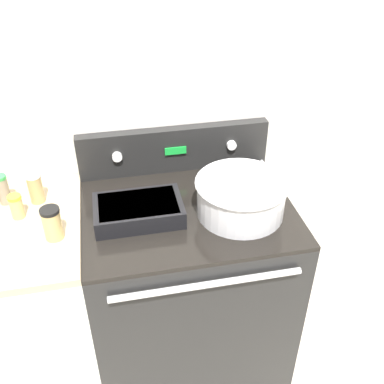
{
  "coord_description": "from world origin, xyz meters",
  "views": [
    {
      "loc": [
        -0.26,
        -1.04,
        1.96
      ],
      "look_at": [
        0.02,
        0.33,
        0.99
      ],
      "focal_mm": 42.0,
      "sensor_mm": 36.0,
      "label": 1
    }
  ],
  "objects": [
    {
      "name": "side_counter",
      "position": [
        -0.72,
        0.31,
        0.47
      ],
      "size": [
        0.63,
        0.63,
        0.94
      ],
      "color": "silver",
      "rests_on": "ground_plane"
    },
    {
      "name": "spice_jar_green_cap",
      "position": [
        -0.68,
        0.48,
        1.0
      ],
      "size": [
        0.05,
        0.05,
        0.12
      ],
      "color": "gray",
      "rests_on": "side_counter"
    },
    {
      "name": "spice_jar_black_cap",
      "position": [
        -0.49,
        0.22,
        1.0
      ],
      "size": [
        0.07,
        0.07,
        0.12
      ],
      "color": "tan",
      "rests_on": "side_counter"
    },
    {
      "name": "mixing_bowl",
      "position": [
        0.19,
        0.25,
        1.01
      ],
      "size": [
        0.34,
        0.34,
        0.14
      ],
      "color": "silver",
      "rests_on": "stove_range"
    },
    {
      "name": "kitchen_wall",
      "position": [
        0.0,
        0.66,
        1.25
      ],
      "size": [
        8.0,
        0.05,
        2.5
      ],
      "color": "silver",
      "rests_on": "ground_plane"
    },
    {
      "name": "ladle",
      "position": [
        0.39,
        0.43,
        0.97
      ],
      "size": [
        0.09,
        0.3,
        0.09
      ],
      "color": "#B7B7B7",
      "rests_on": "stove_range"
    },
    {
      "name": "stove_range",
      "position": [
        0.0,
        0.31,
        0.47
      ],
      "size": [
        0.81,
        0.66,
        0.93
      ],
      "color": "black",
      "rests_on": "ground_plane"
    },
    {
      "name": "spice_jar_white_cap",
      "position": [
        -0.56,
        0.46,
        1.01
      ],
      "size": [
        0.06,
        0.06,
        0.12
      ],
      "color": "tan",
      "rests_on": "side_counter"
    },
    {
      "name": "control_panel",
      "position": [
        0.0,
        0.6,
        1.03
      ],
      "size": [
        0.81,
        0.07,
        0.2
      ],
      "color": "black",
      "rests_on": "stove_range"
    },
    {
      "name": "spice_jar_yellow_cap",
      "position": [
        -0.62,
        0.37,
        0.99
      ],
      "size": [
        0.05,
        0.05,
        0.09
      ],
      "color": "tan",
      "rests_on": "side_counter"
    },
    {
      "name": "casserole_dish",
      "position": [
        -0.19,
        0.29,
        0.97
      ],
      "size": [
        0.32,
        0.2,
        0.07
      ],
      "color": "black",
      "rests_on": "stove_range"
    }
  ]
}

